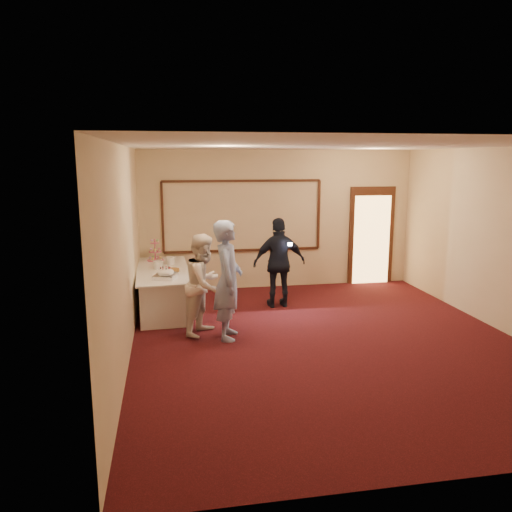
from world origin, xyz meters
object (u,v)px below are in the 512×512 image
(buffet_table, at_px, (163,289))
(plate_stack_a, at_px, (158,265))
(pavlova_tray, at_px, (165,274))
(cupcake_stand, at_px, (155,252))
(plate_stack_b, at_px, (171,261))
(woman, at_px, (204,284))
(guest, at_px, (279,263))
(tart, at_px, (172,270))
(man, at_px, (228,280))

(buffet_table, bearing_deg, plate_stack_a, 144.95)
(plate_stack_a, bearing_deg, pavlova_tray, -80.18)
(cupcake_stand, distance_m, plate_stack_b, 0.53)
(plate_stack_b, bearing_deg, pavlova_tray, -94.91)
(woman, xyz_separation_m, guest, (1.53, 1.26, 0.04))
(cupcake_stand, relative_size, woman, 0.30)
(plate_stack_b, bearing_deg, buffet_table, -109.10)
(woman, height_order, guest, guest)
(cupcake_stand, bearing_deg, tart, -73.92)
(plate_stack_a, distance_m, guest, 2.29)
(pavlova_tray, distance_m, guest, 2.20)
(cupcake_stand, bearing_deg, buffet_table, -80.31)
(man, bearing_deg, buffet_table, 41.23)
(man, bearing_deg, plate_stack_b, 32.55)
(pavlova_tray, xyz_separation_m, plate_stack_a, (-0.13, 0.78, -0.00))
(pavlova_tray, bearing_deg, guest, 13.17)
(plate_stack_b, distance_m, woman, 1.99)
(plate_stack_b, bearing_deg, woman, -75.00)
(plate_stack_a, relative_size, guest, 0.11)
(tart, distance_m, guest, 2.02)
(cupcake_stand, distance_m, guest, 2.59)
(buffet_table, height_order, cupcake_stand, cupcake_stand)
(buffet_table, relative_size, tart, 8.31)
(pavlova_tray, xyz_separation_m, woman, (0.62, -0.76, -0.03))
(woman, bearing_deg, plate_stack_a, 57.58)
(plate_stack_a, distance_m, man, 2.13)
(plate_stack_b, relative_size, guest, 0.10)
(pavlova_tray, bearing_deg, buffet_table, 94.31)
(plate_stack_b, relative_size, tart, 0.57)
(cupcake_stand, distance_m, plate_stack_a, 0.82)
(tart, distance_m, man, 1.73)
(buffet_table, distance_m, guest, 2.26)
(tart, height_order, woman, woman)
(buffet_table, distance_m, plate_stack_b, 0.66)
(plate_stack_a, bearing_deg, tart, -50.77)
(cupcake_stand, bearing_deg, woman, -70.77)
(pavlova_tray, distance_m, woman, 0.98)
(tart, bearing_deg, man, -60.65)
(cupcake_stand, xyz_separation_m, plate_stack_a, (0.07, -0.81, -0.10))
(guest, bearing_deg, man, 51.39)
(plate_stack_a, xyz_separation_m, tart, (0.26, -0.31, -0.05))
(pavlova_tray, height_order, plate_stack_b, pavlova_tray)
(man, distance_m, guest, 1.94)
(woman, bearing_deg, tart, 53.55)
(woman, bearing_deg, pavlova_tray, 70.67)
(buffet_table, xyz_separation_m, cupcake_stand, (-0.15, 0.87, 0.56))
(cupcake_stand, relative_size, plate_stack_b, 2.85)
(tart, bearing_deg, pavlova_tray, -104.81)
(buffet_table, relative_size, pavlova_tray, 4.51)
(tart, height_order, guest, guest)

